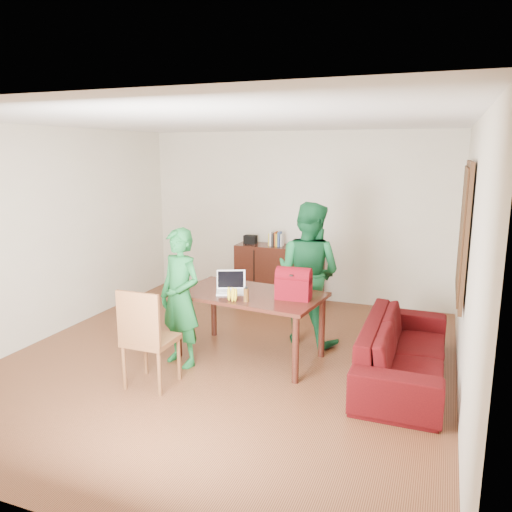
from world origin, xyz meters
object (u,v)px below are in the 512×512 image
at_px(table, 250,301).
at_px(laptop, 231,289).
at_px(chair, 151,357).
at_px(bottle, 246,294).
at_px(person_far, 308,273).
at_px(red_bag, 294,286).
at_px(sofa, 404,350).
at_px(person_near, 180,298).

distance_m(table, laptop, 0.26).
distance_m(chair, bottle, 1.20).
distance_m(table, person_far, 0.90).
bearing_deg(person_far, red_bag, 106.59).
xyz_separation_m(chair, sofa, (2.43, 1.13, 0.00)).
xyz_separation_m(chair, person_near, (0.03, 0.59, 0.48)).
bearing_deg(laptop, red_bag, -19.93).
relative_size(table, chair, 1.67).
distance_m(red_bag, sofa, 1.36).
relative_size(laptop, red_bag, 1.06).
bearing_deg(person_near, laptop, 59.73).
bearing_deg(bottle, person_far, 68.34).
bearing_deg(sofa, chair, 114.82).
relative_size(person_far, red_bag, 4.68).
xyz_separation_m(table, person_near, (-0.65, -0.47, 0.10)).
bearing_deg(person_near, person_far, 64.37).
relative_size(person_far, bottle, 10.69).
relative_size(person_near, sofa, 0.73).
xyz_separation_m(person_far, bottle, (-0.42, -1.05, -0.03)).
height_order(table, person_near, person_near).
xyz_separation_m(chair, bottle, (0.77, 0.73, 0.56)).
relative_size(bottle, sofa, 0.08).
bearing_deg(chair, person_near, 86.84).
bearing_deg(person_near, chair, -74.31).
bearing_deg(person_far, sofa, 166.42).
xyz_separation_m(person_near, bottle, (0.74, 0.14, 0.08)).
bearing_deg(red_bag, bottle, -149.59).
distance_m(person_near, laptop, 0.60).
bearing_deg(laptop, table, -3.44).
height_order(table, chair, chair).
bearing_deg(table, bottle, -68.44).
bearing_deg(person_far, table, 69.13).
distance_m(person_far, red_bag, 0.75).
height_order(person_near, bottle, person_near).
relative_size(table, bottle, 10.54).
height_order(person_far, red_bag, person_far).
distance_m(chair, person_near, 0.76).
bearing_deg(bottle, red_bag, 33.22).
distance_m(person_far, laptop, 1.06).
bearing_deg(person_far, chair, 70.27).
distance_m(bottle, red_bag, 0.54).
bearing_deg(red_bag, laptop, -179.43).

